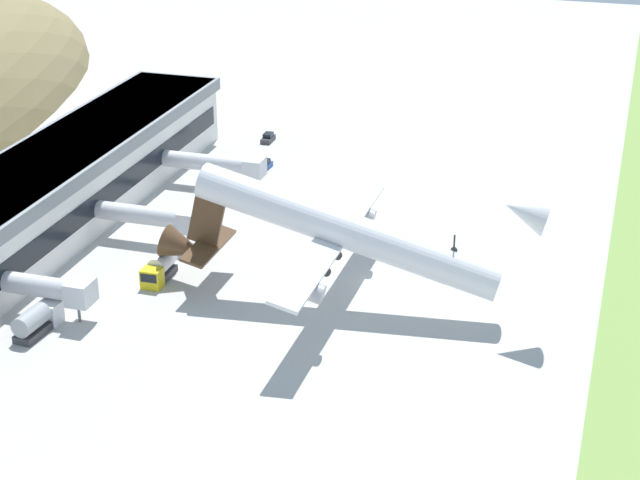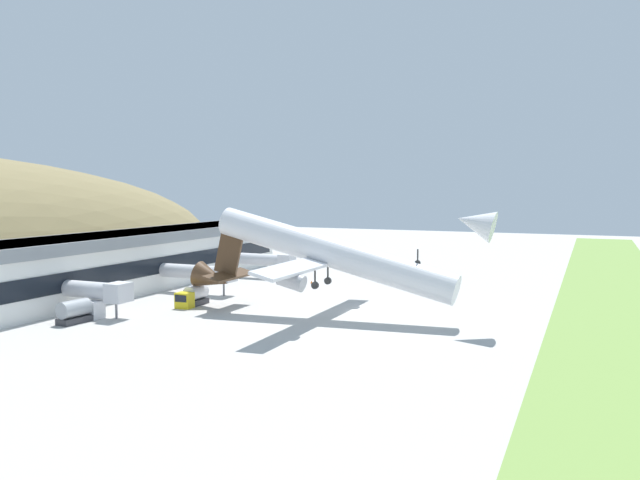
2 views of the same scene
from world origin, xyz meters
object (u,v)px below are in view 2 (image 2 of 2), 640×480
Objects in this scene: jetway_0 at (100,291)px; fuel_truck at (80,311)px; traffic_cone_0 at (311,282)px; terminal_building at (134,256)px; jetway_1 at (201,272)px; cargo_airplane at (327,255)px; jetway_2 at (262,260)px; service_car_1 at (298,271)px; service_car_2 at (307,263)px; box_truck at (193,296)px.

jetway_0 is 1.58× the size of fuel_truck.
fuel_truck is at bearing 161.44° from traffic_cone_0.
terminal_building reaches higher than jetway_0.
cargo_airplane is (-9.38, -29.06, 5.42)m from jetway_1.
traffic_cone_0 is at bearing -55.99° from terminal_building.
jetway_2 is 2.27× the size of fuel_truck.
jetway_0 is 55.98m from service_car_1.
terminal_building is 5.38× the size of jetway_2.
jetway_1 is 31.01m from cargo_airplane.
traffic_cone_0 is (29.08, 15.71, -9.13)m from cargo_airplane.
cargo_airplane is at bearing -60.50° from fuel_truck.
jetway_1 is at bearing 172.27° from service_car_1.
jetway_2 reaches higher than service_car_2.
traffic_cone_0 is (-25.68, -12.97, -0.34)m from service_car_2.
jetway_0 is (-23.62, -13.53, -2.25)m from terminal_building.
cargo_airplane reaches higher than fuel_truck.
cargo_airplane is (14.07, -31.12, 5.43)m from jetway_0.
jetway_1 is (23.45, -2.06, 0.00)m from jetway_0.
terminal_building is 27.34m from jetway_2.
traffic_cone_0 is (19.70, -13.35, -3.71)m from jetway_1.
box_truck is at bearing 165.12° from traffic_cone_0.
fuel_truck is (-17.78, 31.44, -7.84)m from cargo_airplane.
service_car_2 is (45.38, -0.38, -3.37)m from jetway_1.
service_car_2 reaches higher than traffic_cone_0.
jetway_2 is 4.42× the size of service_car_2.
jetway_1 is 32.53m from service_car_1.
traffic_cone_0 is at bearing -34.12° from jetway_1.
cargo_airplane is 12.93× the size of service_car_2.
cargo_airplane reaches higher than service_car_2.
terminal_building is 30.72m from fuel_truck.
jetway_2 is at bearing -3.35° from jetway_0.
service_car_1 is at bearing 30.80° from cargo_airplane.
cargo_airplane reaches higher than jetway_1.
box_truck is (-10.26, -5.39, -2.43)m from jetway_1.
fuel_truck is (-72.54, 2.76, 0.96)m from service_car_2.
jetway_1 is 26.55× the size of traffic_cone_0.
cargo_airplane is at bearing -102.08° from terminal_building.
traffic_cone_0 is at bearing -18.56° from fuel_truck.
terminal_building reaches higher than box_truck.
jetway_1 is at bearing 178.43° from jetway_2.
service_car_2 is at bearing -2.18° from fuel_truck.
traffic_cone_0 is at bearing -143.97° from service_car_1.
jetway_2 is at bearing -36.46° from terminal_building.
jetway_0 reaches higher than fuel_truck.
jetway_0 is at bearing 114.33° from cargo_airplane.
jetway_0 is 23.54m from jetway_1.
jetway_1 is at bearing 145.88° from traffic_cone_0.
jetway_1 reaches higher than fuel_truck.
jetway_0 is 19.90× the size of traffic_cone_0.
fuel_truck is 49.45m from traffic_cone_0.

